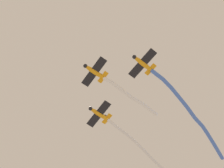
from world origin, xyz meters
TOP-DOWN VIEW (x-y plane):
  - airplane_lead at (1.13, -4.08)m, footprint 6.17×8.12m
  - smoke_trail_lead at (11.63, -1.51)m, footprint 16.23×5.08m
  - airplane_left_wing at (10.48, -10.21)m, footprint 6.20×8.12m
  - smoke_trail_left_wing at (26.89, -2.96)m, footprint 27.31×15.20m
  - airplane_right_wing at (6.24, 5.87)m, footprint 6.18×8.13m
  - smoke_trail_right_wing at (20.02, 10.93)m, footprint 22.50×10.11m

SIDE VIEW (x-z plane):
  - smoke_trail_left_wing at x=26.89m, z-range 72.91..75.12m
  - smoke_trail_right_wing at x=20.02m, z-range 74.18..75.41m
  - airplane_lead at x=1.13m, z-range 73.80..75.81m
  - airplane_left_wing at x=10.48m, z-range 73.80..75.81m
  - smoke_trail_lead at x=11.63m, z-range 74.00..75.92m
  - airplane_right_wing at x=6.24m, z-range 74.10..76.11m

